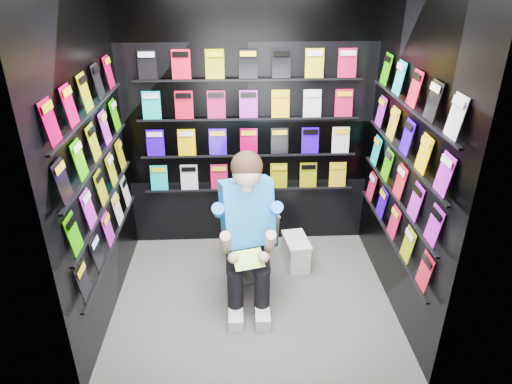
{
  "coord_description": "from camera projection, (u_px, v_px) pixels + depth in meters",
  "views": [
    {
      "loc": [
        -0.12,
        -3.21,
        2.65
      ],
      "look_at": [
        0.03,
        0.15,
        0.98
      ],
      "focal_mm": 32.0,
      "sensor_mm": 36.0,
      "label": 1
    }
  ],
  "objects": [
    {
      "name": "wall_front",
      "position": [
        259.0,
        232.0,
        2.58
      ],
      "size": [
        2.4,
        0.04,
        2.6
      ],
      "primitive_type": "cube",
      "color": "black",
      "rests_on": "floor"
    },
    {
      "name": "toilet",
      "position": [
        246.0,
        234.0,
        4.33
      ],
      "size": [
        0.59,
        0.83,
        0.73
      ],
      "primitive_type": "imported",
      "rotation": [
        0.0,
        0.0,
        3.39
      ],
      "color": "white",
      "rests_on": "floor"
    },
    {
      "name": "wall_right",
      "position": [
        407.0,
        161.0,
        3.53
      ],
      "size": [
        0.04,
        2.0,
        2.6
      ],
      "primitive_type": "cube",
      "color": "black",
      "rests_on": "floor"
    },
    {
      "name": "longbox_lid",
      "position": [
        296.0,
        240.0,
        4.39
      ],
      "size": [
        0.26,
        0.4,
        0.03
      ],
      "primitive_type": "cube",
      "rotation": [
        0.0,
        0.0,
        0.14
      ],
      "color": "silver",
      "rests_on": "longbox"
    },
    {
      "name": "wall_back",
      "position": [
        249.0,
        123.0,
        4.37
      ],
      "size": [
        2.4,
        0.04,
        2.6
      ],
      "primitive_type": "cube",
      "color": "black",
      "rests_on": "floor"
    },
    {
      "name": "comics_left",
      "position": [
        97.0,
        165.0,
        3.43
      ],
      "size": [
        0.06,
        1.7,
        1.37
      ],
      "primitive_type": null,
      "color": "red",
      "rests_on": "wall_left"
    },
    {
      "name": "floor",
      "position": [
        253.0,
        298.0,
        4.06
      ],
      "size": [
        2.4,
        2.4,
        0.0
      ],
      "primitive_type": "plane",
      "color": "slate",
      "rests_on": "ground"
    },
    {
      "name": "comics_right",
      "position": [
        404.0,
        160.0,
        3.52
      ],
      "size": [
        0.06,
        1.7,
        1.37
      ],
      "primitive_type": null,
      "color": "red",
      "rests_on": "wall_right"
    },
    {
      "name": "held_comic",
      "position": [
        248.0,
        259.0,
        3.58
      ],
      "size": [
        0.27,
        0.19,
        0.1
      ],
      "primitive_type": "cube",
      "rotation": [
        -0.96,
        0.0,
        0.25
      ],
      "color": "#37B65E",
      "rests_on": "reader"
    },
    {
      "name": "longbox",
      "position": [
        296.0,
        253.0,
        4.45
      ],
      "size": [
        0.24,
        0.38,
        0.27
      ],
      "primitive_type": "cube",
      "rotation": [
        0.0,
        0.0,
        0.14
      ],
      "color": "silver",
      "rests_on": "floor"
    },
    {
      "name": "wall_left",
      "position": [
        93.0,
        166.0,
        3.43
      ],
      "size": [
        0.04,
        2.0,
        2.6
      ],
      "primitive_type": "cube",
      "color": "black",
      "rests_on": "floor"
    },
    {
      "name": "comics_back",
      "position": [
        249.0,
        123.0,
        4.34
      ],
      "size": [
        2.1,
        0.06,
        1.37
      ],
      "primitive_type": null,
      "color": "red",
      "rests_on": "wall_back"
    },
    {
      "name": "reader",
      "position": [
        247.0,
        213.0,
        3.8
      ],
      "size": [
        0.76,
        0.95,
        1.53
      ],
      "primitive_type": null,
      "rotation": [
        0.0,
        0.0,
        0.25
      ],
      "color": "blue",
      "rests_on": "toilet"
    }
  ]
}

